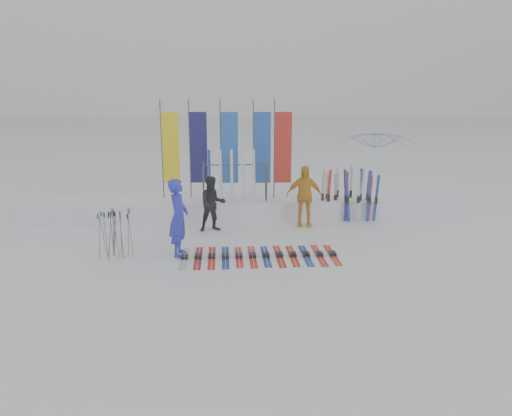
{
  "coord_description": "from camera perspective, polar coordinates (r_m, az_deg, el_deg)",
  "views": [
    {
      "loc": [
        -0.67,
        -11.44,
        4.21
      ],
      "look_at": [
        0.2,
        1.6,
        1.0
      ],
      "focal_mm": 35.0,
      "sensor_mm": 36.0,
      "label": 1
    }
  ],
  "objects": [
    {
      "name": "person_yellow",
      "position": [
        15.28,
        5.51,
        1.38
      ],
      "size": [
        1.14,
        0.57,
        1.88
      ],
      "primitive_type": "imported",
      "rotation": [
        0.0,
        0.0,
        -0.1
      ],
      "color": "orange",
      "rests_on": "ground"
    },
    {
      "name": "snow_bank",
      "position": [
        16.52,
        -1.38,
        0.11
      ],
      "size": [
        14.0,
        1.6,
        0.6
      ],
      "primitive_type": "cube",
      "color": "white",
      "rests_on": "ground"
    },
    {
      "name": "ski_row",
      "position": [
        12.66,
        0.28,
        -5.46
      ],
      "size": [
        3.92,
        1.7,
        0.07
      ],
      "color": "#B1B3B9",
      "rests_on": "ground"
    },
    {
      "name": "tent_canopy",
      "position": [
        18.11,
        13.42,
        4.41
      ],
      "size": [
        3.13,
        3.18,
        2.75
      ],
      "primitive_type": "imported",
      "rotation": [
        0.0,
        0.0,
        -0.04
      ],
      "color": "white",
      "rests_on": "ground"
    },
    {
      "name": "ski_rack",
      "position": [
        15.9,
        -2.43,
        3.55
      ],
      "size": [
        2.04,
        0.8,
        1.23
      ],
      "color": "#383A3F",
      "rests_on": "ground"
    },
    {
      "name": "ground",
      "position": [
        12.21,
        -0.44,
        -6.37
      ],
      "size": [
        120.0,
        120.0,
        0.0
      ],
      "primitive_type": "plane",
      "color": "white",
      "rests_on": "ground"
    },
    {
      "name": "person_blue",
      "position": [
        12.68,
        -8.85,
        -1.08
      ],
      "size": [
        0.54,
        0.76,
        1.98
      ],
      "primitive_type": "imported",
      "rotation": [
        0.0,
        0.0,
        1.48
      ],
      "color": "#212AC5",
      "rests_on": "ground"
    },
    {
      "name": "upright_skis",
      "position": [
        16.27,
        10.8,
        1.44
      ],
      "size": [
        1.74,
        0.91,
        1.69
      ],
      "color": "silver",
      "rests_on": "ground"
    },
    {
      "name": "person_black",
      "position": [
        14.76,
        -4.99,
        0.47
      ],
      "size": [
        0.92,
        0.79,
        1.64
      ],
      "primitive_type": "imported",
      "rotation": [
        0.0,
        0.0,
        0.24
      ],
      "color": "black",
      "rests_on": "ground"
    },
    {
      "name": "pole_cluster",
      "position": [
        12.99,
        -15.89,
        -2.9
      ],
      "size": [
        0.84,
        0.63,
        1.24
      ],
      "color": "#595B60",
      "rests_on": "ground"
    },
    {
      "name": "feather_flags",
      "position": [
        16.32,
        -3.24,
        6.86
      ],
      "size": [
        4.23,
        0.28,
        3.2
      ],
      "color": "#383A3F",
      "rests_on": "ground"
    }
  ]
}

